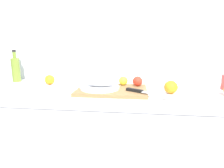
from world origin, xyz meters
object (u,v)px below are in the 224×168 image
white_plate (100,87)px  lemon_0 (123,81)px  fish_fillet (100,84)px  chef_knife (142,92)px  coffee_mug_1 (186,84)px  cutting_board (112,90)px  olive_oil_bottle (16,69)px

white_plate → lemon_0: size_ratio=4.06×
fish_fillet → chef_knife: bearing=-16.8°
white_plate → fish_fillet: size_ratio=1.33×
white_plate → coffee_mug_1: bearing=8.2°
lemon_0 → coffee_mug_1: bearing=-5.6°
chef_knife → coffee_mug_1: (0.29, 0.16, 0.02)m
cutting_board → white_plate: bearing=-172.0°
fish_fillet → lemon_0: lemon_0 is taller
cutting_board → coffee_mug_1: coffee_mug_1 is taller
fish_fillet → coffee_mug_1: (0.55, 0.08, -0.01)m
olive_oil_bottle → coffee_mug_1: bearing=-7.2°
fish_fillet → chef_knife: size_ratio=0.72×
chef_knife → lemon_0: size_ratio=4.24×
fish_fillet → olive_oil_bottle: (-0.73, 0.24, 0.05)m
chef_knife → olive_oil_bottle: 1.05m
cutting_board → olive_oil_bottle: (-0.80, 0.23, 0.09)m
coffee_mug_1 → lemon_0: bearing=174.4°
chef_knife → white_plate: bearing=-166.2°
chef_knife → cutting_board: bearing=-175.1°
olive_oil_bottle → coffee_mug_1: olive_oil_bottle is taller
coffee_mug_1 → fish_fillet: bearing=-171.8°
cutting_board → chef_knife: size_ratio=1.68×
chef_knife → coffee_mug_1: size_ratio=2.31×
fish_fillet → lemon_0: size_ratio=3.04×
coffee_mug_1 → white_plate: bearing=-171.8°
olive_oil_bottle → coffee_mug_1: (1.28, -0.16, -0.06)m
lemon_0 → olive_oil_bottle: size_ratio=0.24×
chef_knife → olive_oil_bottle: (-0.99, 0.32, 0.07)m
white_plate → lemon_0: (0.14, 0.12, 0.02)m
white_plate → coffee_mug_1: size_ratio=2.21×
cutting_board → coffee_mug_1: bearing=8.3°
olive_oil_bottle → coffee_mug_1: size_ratio=2.23×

